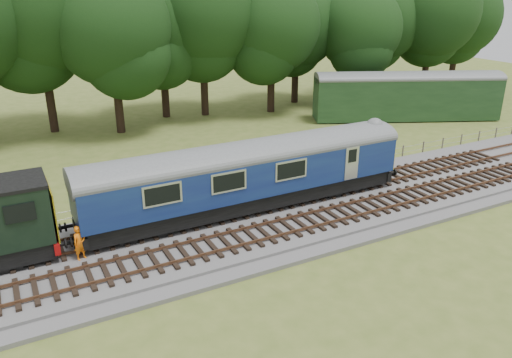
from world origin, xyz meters
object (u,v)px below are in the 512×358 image
caravan (475,102)px  dmu_railcar (248,170)px  worker (80,243)px  parked_coach (407,93)px

caravan → dmu_railcar: bearing=-165.2°
dmu_railcar → worker: (-9.08, -1.27, -1.45)m
dmu_railcar → caravan: dmu_railcar is taller
worker → parked_coach: size_ratio=0.10×
parked_coach → caravan: bearing=13.0°
worker → caravan: bearing=-4.7°
dmu_railcar → worker: bearing=-172.1°
parked_coach → worker: bearing=-133.5°
parked_coach → caravan: parked_coach is taller
dmu_railcar → worker: size_ratio=11.16×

